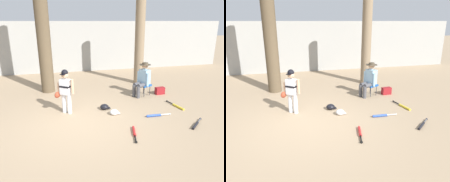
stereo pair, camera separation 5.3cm
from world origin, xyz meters
TOP-DOWN VIEW (x-y plane):
  - ground_plane at (0.00, 0.00)m, footprint 60.00×60.00m
  - concrete_back_wall at (0.00, 6.44)m, footprint 18.00×0.36m
  - tree_near_player at (-0.90, 3.08)m, footprint 0.73×0.73m
  - tree_behind_spectator at (2.87, 3.36)m, footprint 0.59×0.59m
  - young_ballplayer at (-0.34, 0.83)m, footprint 0.59×0.40m
  - folding_stool at (2.49, 1.77)m, footprint 0.53×0.53m
  - seated_spectator at (2.40, 1.73)m, footprint 0.67×0.55m
  - handbag_beside_stool at (3.10, 1.72)m, footprint 0.35×0.21m
  - bat_yellow_trainer at (3.05, 0.41)m, footprint 0.21×0.81m
  - bat_red_barrel at (1.17, -0.84)m, footprint 0.24×0.71m
  - bat_black_composite at (2.86, -0.86)m, footprint 0.59×0.51m
  - bat_blue_youth at (2.10, -0.06)m, footprint 0.72×0.09m
  - batting_helmet_black at (0.80, 0.80)m, footprint 0.31×0.24m
  - batting_helmet_white at (0.99, 0.35)m, footprint 0.29×0.22m

SIDE VIEW (x-z plane):
  - ground_plane at x=0.00m, z-range 0.00..0.00m
  - bat_yellow_trainer at x=3.05m, z-range 0.00..0.07m
  - bat_red_barrel at x=1.17m, z-range 0.00..0.07m
  - bat_black_composite at x=2.86m, z-range 0.00..0.07m
  - bat_blue_youth at x=2.10m, z-range 0.00..0.07m
  - batting_helmet_white at x=0.99m, z-range -0.01..0.15m
  - batting_helmet_black at x=0.80m, z-range -0.01..0.17m
  - handbag_beside_stool at x=3.10m, z-range 0.00..0.26m
  - folding_stool at x=2.49m, z-range 0.16..0.57m
  - seated_spectator at x=2.40m, z-range 0.04..1.24m
  - young_ballplayer at x=-0.34m, z-range 0.09..1.40m
  - concrete_back_wall at x=0.00m, z-range 0.00..2.58m
  - tree_behind_spectator at x=2.87m, z-range -0.29..3.84m
  - tree_near_player at x=-0.90m, z-range -0.36..4.81m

